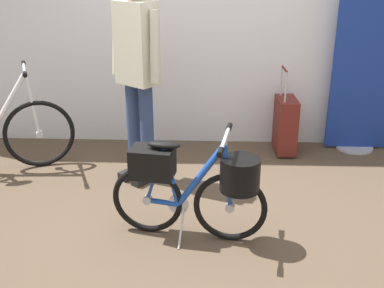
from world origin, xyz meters
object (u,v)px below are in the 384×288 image
folding_bike_foreground (195,183)px  rolling_suitcase (285,125)px  visitor_near_wall (137,64)px  floor_banner_stand (363,82)px

folding_bike_foreground → rolling_suitcase: size_ratio=1.27×
folding_bike_foreground → visitor_near_wall: visitor_near_wall is taller
floor_banner_stand → visitor_near_wall: bearing=-159.6°
rolling_suitcase → floor_banner_stand: bearing=10.1°
floor_banner_stand → rolling_suitcase: floor_banner_stand is taller
folding_bike_foreground → rolling_suitcase: 1.73m
visitor_near_wall → rolling_suitcase: bearing=25.6°
visitor_near_wall → floor_banner_stand: bearing=20.4°
floor_banner_stand → rolling_suitcase: size_ratio=1.83×
floor_banner_stand → rolling_suitcase: bearing=-169.9°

